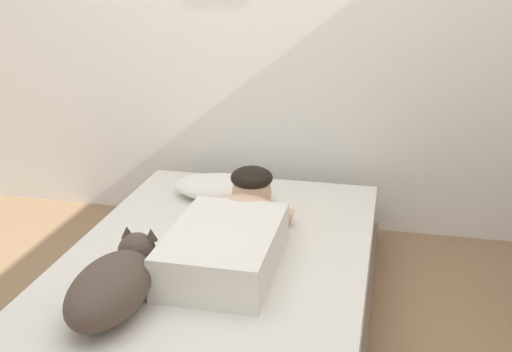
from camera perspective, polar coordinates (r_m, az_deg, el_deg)
name	(u,v)px	position (r m, az deg, el deg)	size (l,w,h in m)	color
back_wall	(264,9)	(3.58, 0.77, 14.99)	(3.97, 0.12, 2.50)	silver
bed	(220,284)	(2.82, -3.31, -9.83)	(1.32, 1.92, 0.33)	#726051
pillow	(223,187)	(3.28, -3.05, -1.04)	(0.52, 0.32, 0.11)	white
person_lying	(233,231)	(2.66, -2.14, -5.08)	(0.43, 0.92, 0.27)	silver
dog	(114,284)	(2.33, -12.87, -9.57)	(0.26, 0.57, 0.21)	#4C3D33
coffee_cup	(273,218)	(2.96, 1.61, -3.86)	(0.12, 0.09, 0.07)	#D84C47
cell_phone	(254,274)	(2.54, -0.18, -8.90)	(0.07, 0.14, 0.01)	black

